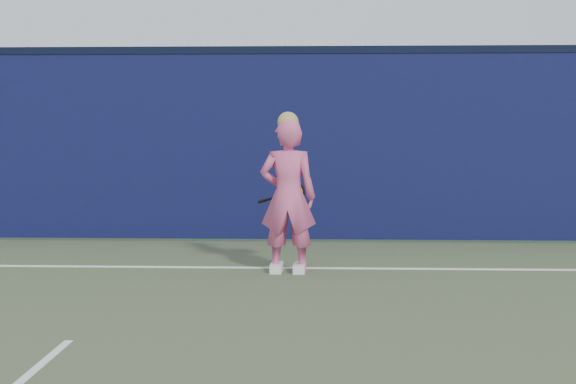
{
  "coord_description": "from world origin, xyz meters",
  "views": [
    {
      "loc": [
        1.78,
        -4.5,
        1.52
      ],
      "look_at": [
        1.44,
        3.77,
        0.85
      ],
      "focal_mm": 50.0,
      "sensor_mm": 36.0,
      "label": 1
    }
  ],
  "objects": [
    {
      "name": "racket",
      "position": [
        1.44,
        4.2,
        0.79
      ],
      "size": [
        0.53,
        0.13,
        0.28
      ],
      "rotation": [
        0.0,
        0.0,
        -0.21
      ],
      "color": "black",
      "rests_on": "ground"
    },
    {
      "name": "backstop_wall",
      "position": [
        0.0,
        6.5,
        1.25
      ],
      "size": [
        24.0,
        0.4,
        2.5
      ],
      "primitive_type": "cube",
      "color": "#0C1235",
      "rests_on": "ground"
    },
    {
      "name": "wall_cap",
      "position": [
        0.0,
        6.5,
        2.55
      ],
      "size": [
        24.0,
        0.42,
        0.1
      ],
      "primitive_type": "cube",
      "color": "black",
      "rests_on": "backstop_wall"
    },
    {
      "name": "player",
      "position": [
        1.44,
        3.77,
        0.81
      ],
      "size": [
        0.6,
        0.41,
        1.68
      ],
      "rotation": [
        0.0,
        0.0,
        3.1
      ],
      "color": "#D95488",
      "rests_on": "ground"
    }
  ]
}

